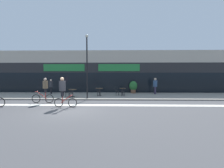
# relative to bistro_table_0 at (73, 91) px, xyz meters

# --- Properties ---
(ground_plane) EXTENTS (120.00, 120.00, 0.00)m
(ground_plane) POSITION_rel_bistro_table_0_xyz_m (1.28, -5.94, -0.65)
(ground_plane) COLOR #424244
(sidewalk_slab) EXTENTS (40.00, 5.50, 0.12)m
(sidewalk_slab) POSITION_rel_bistro_table_0_xyz_m (1.28, 1.31, -0.59)
(sidewalk_slab) COLOR gray
(sidewalk_slab) RESTS_ON ground
(storefront_facade) EXTENTS (40.00, 4.06, 5.19)m
(storefront_facade) POSITION_rel_bistro_table_0_xyz_m (1.28, 6.02, 1.94)
(storefront_facade) COLOR #B2A899
(storefront_facade) RESTS_ON ground
(bike_lane_stripe) EXTENTS (36.00, 0.70, 0.01)m
(bike_lane_stripe) POSITION_rel_bistro_table_0_xyz_m (1.28, -3.86, -0.65)
(bike_lane_stripe) COLOR silver
(bike_lane_stripe) RESTS_ON ground
(bistro_table_0) EXTENTS (0.77, 0.77, 0.73)m
(bistro_table_0) POSITION_rel_bistro_table_0_xyz_m (0.00, 0.00, 0.00)
(bistro_table_0) COLOR black
(bistro_table_0) RESTS_ON sidewalk_slab
(bistro_table_1) EXTENTS (0.80, 0.80, 0.74)m
(bistro_table_1) POSITION_rel_bistro_table_0_xyz_m (2.51, 1.25, 0.01)
(bistro_table_1) COLOR black
(bistro_table_1) RESTS_ON sidewalk_slab
(bistro_table_2) EXTENTS (0.68, 0.68, 0.74)m
(bistro_table_2) POSITION_rel_bistro_table_0_xyz_m (4.96, 1.44, -0.00)
(bistro_table_2) COLOR black
(bistro_table_2) RESTS_ON sidewalk_slab
(cafe_chair_0_near) EXTENTS (0.43, 0.59, 0.90)m
(cafe_chair_0_near) POSITION_rel_bistro_table_0_xyz_m (0.01, -0.63, -0.01)
(cafe_chair_0_near) COLOR black
(cafe_chair_0_near) RESTS_ON sidewalk_slab
(cafe_chair_0_side) EXTENTS (0.57, 0.40, 0.90)m
(cafe_chair_0_side) POSITION_rel_bistro_table_0_xyz_m (-0.63, -0.00, -0.01)
(cafe_chair_0_side) COLOR black
(cafe_chair_0_side) RESTS_ON sidewalk_slab
(cafe_chair_1_near) EXTENTS (0.42, 0.58, 0.90)m
(cafe_chair_1_near) POSITION_rel_bistro_table_0_xyz_m (2.52, 0.63, -0.01)
(cafe_chair_1_near) COLOR black
(cafe_chair_1_near) RESTS_ON sidewalk_slab
(cafe_chair_2_near) EXTENTS (0.45, 0.60, 0.90)m
(cafe_chair_2_near) POSITION_rel_bistro_table_0_xyz_m (4.97, 0.82, -0.01)
(cafe_chair_2_near) COLOR black
(cafe_chair_2_near) RESTS_ON sidewalk_slab
(cafe_chair_2_side) EXTENTS (0.59, 0.44, 0.90)m
(cafe_chair_2_side) POSITION_rel_bistro_table_0_xyz_m (4.33, 1.43, -0.01)
(cafe_chair_2_side) COLOR black
(cafe_chair_2_side) RESTS_ON sidewalk_slab
(planter_pot) EXTENTS (0.93, 0.93, 1.42)m
(planter_pot) POSITION_rel_bistro_table_0_xyz_m (6.26, 3.34, 0.24)
(planter_pot) COLOR brown
(planter_pot) RESTS_ON sidewalk_slab
(lamp_post) EXTENTS (0.26, 0.26, 5.81)m
(lamp_post) POSITION_rel_bistro_table_0_xyz_m (1.61, -1.01, 2.79)
(lamp_post) COLOR black
(lamp_post) RESTS_ON sidewalk_slab
(cyclist_0) EXTENTS (1.66, 0.51, 2.14)m
(cyclist_0) POSITION_rel_bistro_table_0_xyz_m (0.51, -4.74, 0.63)
(cyclist_0) COLOR black
(cyclist_0) RESTS_ON ground
(cyclist_2) EXTENTS (1.80, 0.48, 2.05)m
(cyclist_2) POSITION_rel_bistro_table_0_xyz_m (-1.54, -2.97, 0.50)
(cyclist_2) COLOR black
(cyclist_2) RESTS_ON ground
(pedestrian_near_end) EXTENTS (0.50, 0.50, 1.80)m
(pedestrian_near_end) POSITION_rel_bistro_table_0_xyz_m (8.61, 2.54, 0.54)
(pedestrian_near_end) COLOR #382D47
(pedestrian_near_end) RESTS_ON sidewalk_slab
(pedestrian_far_end) EXTENTS (0.51, 0.51, 1.65)m
(pedestrian_far_end) POSITION_rel_bistro_table_0_xyz_m (-3.05, 2.42, 0.45)
(pedestrian_far_end) COLOR black
(pedestrian_far_end) RESTS_ON sidewalk_slab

